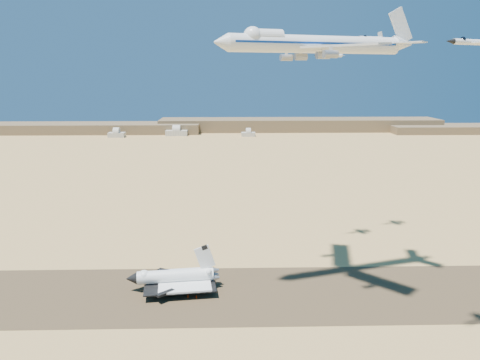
{
  "coord_description": "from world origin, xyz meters",
  "views": [
    {
      "loc": [
        12.07,
        -169.16,
        84.47
      ],
      "look_at": [
        16.59,
        8.0,
        44.16
      ],
      "focal_mm": 35.0,
      "sensor_mm": 36.0,
      "label": 1
    }
  ],
  "objects_px": {
    "carrier_747": "(311,44)",
    "chase_jet_d": "(330,55)",
    "shuttle": "(175,278)",
    "crew_a": "(196,291)",
    "crew_c": "(196,297)",
    "chase_jet_a": "(470,42)",
    "crew_b": "(188,296)",
    "chase_jet_e": "(370,38)"
  },
  "relations": [
    {
      "from": "chase_jet_d",
      "to": "chase_jet_e",
      "type": "distance_m",
      "value": 27.12
    },
    {
      "from": "crew_a",
      "to": "chase_jet_e",
      "type": "height_order",
      "value": "chase_jet_e"
    },
    {
      "from": "chase_jet_a",
      "to": "chase_jet_e",
      "type": "xyz_separation_m",
      "value": [
        4.91,
        107.66,
        8.85
      ]
    },
    {
      "from": "chase_jet_a",
      "to": "shuttle",
      "type": "bearing_deg",
      "value": 127.14
    },
    {
      "from": "chase_jet_d",
      "to": "chase_jet_a",
      "type": "bearing_deg",
      "value": -99.91
    },
    {
      "from": "shuttle",
      "to": "carrier_747",
      "type": "height_order",
      "value": "carrier_747"
    },
    {
      "from": "carrier_747",
      "to": "chase_jet_e",
      "type": "height_order",
      "value": "carrier_747"
    },
    {
      "from": "crew_a",
      "to": "chase_jet_e",
      "type": "distance_m",
      "value": 145.01
    },
    {
      "from": "crew_c",
      "to": "chase_jet_d",
      "type": "bearing_deg",
      "value": -86.32
    },
    {
      "from": "crew_b",
      "to": "crew_c",
      "type": "bearing_deg",
      "value": -120.62
    },
    {
      "from": "shuttle",
      "to": "chase_jet_e",
      "type": "relative_size",
      "value": 2.37
    },
    {
      "from": "crew_a",
      "to": "crew_b",
      "type": "xyz_separation_m",
      "value": [
        -2.78,
        -4.27,
        0.01
      ]
    },
    {
      "from": "crew_c",
      "to": "chase_jet_d",
      "type": "height_order",
      "value": "chase_jet_d"
    },
    {
      "from": "chase_jet_a",
      "to": "chase_jet_d",
      "type": "xyz_separation_m",
      "value": [
        -17.2,
        94.65,
        0.03
      ]
    },
    {
      "from": "shuttle",
      "to": "crew_a",
      "type": "height_order",
      "value": "shuttle"
    },
    {
      "from": "chase_jet_d",
      "to": "shuttle",
      "type": "bearing_deg",
      "value": -165.68
    },
    {
      "from": "crew_b",
      "to": "crew_c",
      "type": "relative_size",
      "value": 1.04
    },
    {
      "from": "carrier_747",
      "to": "crew_c",
      "type": "distance_m",
      "value": 103.13
    },
    {
      "from": "shuttle",
      "to": "chase_jet_e",
      "type": "bearing_deg",
      "value": 26.77
    },
    {
      "from": "crew_c",
      "to": "chase_jet_e",
      "type": "relative_size",
      "value": 0.1
    },
    {
      "from": "crew_a",
      "to": "crew_b",
      "type": "height_order",
      "value": "crew_b"
    },
    {
      "from": "chase_jet_e",
      "to": "crew_c",
      "type": "bearing_deg",
      "value": -157.81
    },
    {
      "from": "shuttle",
      "to": "crew_a",
      "type": "relative_size",
      "value": 22.54
    },
    {
      "from": "shuttle",
      "to": "chase_jet_a",
      "type": "relative_size",
      "value": 2.34
    },
    {
      "from": "crew_a",
      "to": "chase_jet_d",
      "type": "height_order",
      "value": "chase_jet_d"
    },
    {
      "from": "crew_b",
      "to": "crew_a",
      "type": "bearing_deg",
      "value": -49.72
    },
    {
      "from": "crew_a",
      "to": "chase_jet_a",
      "type": "xyz_separation_m",
      "value": [
        77.15,
        -43.21,
        91.85
      ]
    },
    {
      "from": "carrier_747",
      "to": "crew_a",
      "type": "height_order",
      "value": "carrier_747"
    },
    {
      "from": "shuttle",
      "to": "chase_jet_d",
      "type": "distance_m",
      "value": 121.14
    },
    {
      "from": "crew_a",
      "to": "chase_jet_d",
      "type": "xyz_separation_m",
      "value": [
        59.95,
        51.43,
        91.88
      ]
    },
    {
      "from": "crew_b",
      "to": "crew_c",
      "type": "distance_m",
      "value": 3.26
    },
    {
      "from": "carrier_747",
      "to": "chase_jet_d",
      "type": "distance_m",
      "value": 52.9
    },
    {
      "from": "carrier_747",
      "to": "crew_b",
      "type": "xyz_separation_m",
      "value": [
        -45.23,
        -5.82,
        -93.9
      ]
    },
    {
      "from": "crew_b",
      "to": "crew_c",
      "type": "height_order",
      "value": "crew_b"
    },
    {
      "from": "shuttle",
      "to": "carrier_747",
      "type": "distance_m",
      "value": 103.49
    },
    {
      "from": "chase_jet_a",
      "to": "chase_jet_d",
      "type": "distance_m",
      "value": 96.2
    },
    {
      "from": "crew_c",
      "to": "chase_jet_d",
      "type": "relative_size",
      "value": 0.11
    },
    {
      "from": "chase_jet_d",
      "to": "crew_b",
      "type": "bearing_deg",
      "value": -158.61
    },
    {
      "from": "crew_b",
      "to": "crew_c",
      "type": "xyz_separation_m",
      "value": [
        3.17,
        -0.79,
        -0.03
      ]
    },
    {
      "from": "crew_c",
      "to": "chase_jet_a",
      "type": "bearing_deg",
      "value": -156.24
    },
    {
      "from": "carrier_747",
      "to": "crew_c",
      "type": "height_order",
      "value": "carrier_747"
    },
    {
      "from": "crew_c",
      "to": "chase_jet_d",
      "type": "xyz_separation_m",
      "value": [
        59.57,
        56.49,
        91.91
      ]
    }
  ]
}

